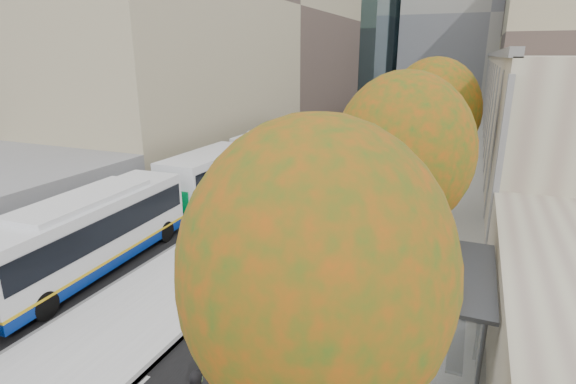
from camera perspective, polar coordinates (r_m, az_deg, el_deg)
The scene contains 11 objects.
bus_platform at distance 37.63m, azimuth 7.64°, elevation 4.59°, with size 4.25×150.00×0.15m, color silver.
sidewalk at distance 36.48m, azimuth 19.86°, elevation 3.28°, with size 4.75×150.00×0.08m, color gray.
building_tan at distance 65.46m, azimuth 31.92°, elevation 10.94°, with size 18.00×92.00×8.00m, color #A19180.
building_midrise at distance 50.30m, azimuth -12.26°, elevation 21.70°, with size 24.00×46.00×25.00m, color tan.
building_far_block at distance 96.82m, azimuth 24.27°, elevation 19.70°, with size 30.00×18.00×30.00m, color gray.
bus_shelter at distance 12.93m, azimuth 21.33°, elevation -11.22°, with size 1.90×4.40×2.53m.
tree_b at distance 6.60m, azimuth 3.53°, elevation -10.19°, with size 4.00×4.00×6.97m.
tree_c at distance 13.97m, azimuth 14.40°, elevation 4.91°, with size 4.20×4.20×7.28m.
tree_d at distance 22.79m, azimuth 17.92°, elevation 9.68°, with size 4.40×4.40×7.60m.
bus_far at distance 29.98m, azimuth -4.40°, elevation 4.45°, with size 2.79×17.28×2.87m.
distant_car at distance 43.57m, azimuth 4.40°, elevation 7.15°, with size 1.54×3.82×1.30m, color silver.
Camera 1 is at (5.47, -0.56, 8.04)m, focal length 28.00 mm.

